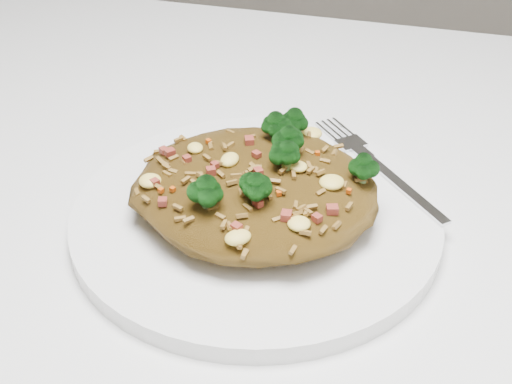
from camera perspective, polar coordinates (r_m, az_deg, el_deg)
dining_table at (r=0.60m, az=-6.10°, el=-8.12°), size 1.20×0.80×0.75m
plate at (r=0.52m, az=0.00°, el=-1.97°), size 0.27×0.27×0.01m
fried_rice at (r=0.50m, az=0.11°, el=1.01°), size 0.18×0.16×0.06m
fork at (r=0.56m, az=10.29°, el=1.59°), size 0.12×0.13×0.00m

